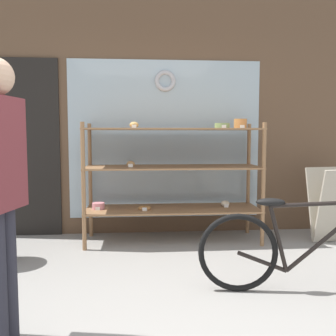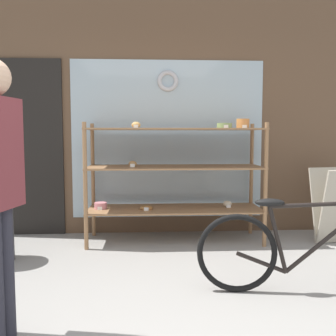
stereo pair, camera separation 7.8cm
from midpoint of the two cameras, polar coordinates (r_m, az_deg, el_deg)
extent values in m
cube|color=brown|center=(4.66, -3.51, 13.53)|extent=(4.85, 0.08, 3.78)
cube|color=#A3B7C1|center=(4.57, -0.93, 4.37)|extent=(2.32, 0.02, 1.90)
cube|color=black|center=(4.76, -21.55, 2.85)|extent=(0.84, 0.03, 2.10)
torus|color=#B7B7BC|center=(4.60, -0.93, 13.13)|extent=(0.26, 0.06, 0.26)
cylinder|color=#8E6642|center=(3.98, -13.31, -2.81)|extent=(0.04, 0.04, 1.34)
cylinder|color=#8E6642|center=(4.14, 13.80, -2.52)|extent=(0.04, 0.04, 1.34)
cylinder|color=#8E6642|center=(4.52, -12.25, -1.86)|extent=(0.04, 0.04, 1.34)
cylinder|color=#8E6642|center=(4.66, 11.67, -1.64)|extent=(0.04, 0.04, 1.34)
cube|color=#8E6642|center=(4.27, 0.19, -6.26)|extent=(1.95, 0.60, 0.02)
cube|color=#8E6642|center=(4.20, 0.19, 0.14)|extent=(1.95, 0.60, 0.02)
cube|color=#8E6642|center=(4.18, 0.20, 5.95)|extent=(1.95, 0.60, 0.02)
ellipsoid|color=tan|center=(4.11, -5.74, 6.54)|extent=(0.10, 0.08, 0.07)
cube|color=white|center=(4.05, -5.75, 6.33)|extent=(0.05, 0.00, 0.04)
ellipsoid|color=beige|center=(4.40, 8.20, -5.38)|extent=(0.10, 0.09, 0.07)
cube|color=white|center=(4.34, 8.36, -5.74)|extent=(0.05, 0.00, 0.04)
torus|color=#B27A42|center=(4.20, -4.16, -6.09)|extent=(0.15, 0.15, 0.03)
cube|color=white|center=(4.12, -4.15, -6.28)|extent=(0.05, 0.00, 0.04)
cylinder|color=#C67F42|center=(4.31, 10.46, 6.67)|extent=(0.14, 0.14, 0.11)
cube|color=white|center=(4.23, 10.74, 6.21)|extent=(0.05, 0.00, 0.04)
cylinder|color=#7A995B|center=(4.24, 7.72, 6.40)|extent=(0.17, 0.17, 0.06)
cube|color=white|center=(4.15, 7.99, 6.28)|extent=(0.05, 0.00, 0.04)
ellipsoid|color=#AD7F4C|center=(4.14, -6.25, 0.62)|extent=(0.09, 0.08, 0.06)
cube|color=white|center=(4.09, -6.27, 0.36)|extent=(0.05, 0.00, 0.04)
cylinder|color=pink|center=(4.29, -11.08, -5.69)|extent=(0.14, 0.14, 0.07)
cube|color=white|center=(4.22, -11.20, -6.11)|extent=(0.05, 0.00, 0.04)
torus|color=black|center=(2.98, 9.86, -12.59)|extent=(0.61, 0.12, 0.61)
cylinder|color=black|center=(3.09, 22.51, -9.65)|extent=(0.63, 0.11, 0.57)
cylinder|color=black|center=(3.02, 21.49, -5.10)|extent=(0.74, 0.13, 0.07)
cylinder|color=black|center=(3.00, 15.74, -10.32)|extent=(0.17, 0.05, 0.51)
cylinder|color=black|center=(3.03, 13.41, -13.73)|extent=(0.38, 0.08, 0.17)
ellipsoid|color=black|center=(2.92, 14.61, -5.05)|extent=(0.23, 0.12, 0.06)
cube|color=#B2A893|center=(4.69, 22.98, -4.97)|extent=(0.56, 0.28, 0.83)
cylinder|color=#282833|center=(2.47, -24.14, -14.53)|extent=(0.11, 0.11, 0.79)
camera|label=1|loc=(0.04, -90.69, -0.06)|focal=40.00mm
camera|label=2|loc=(0.04, 89.31, 0.06)|focal=40.00mm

